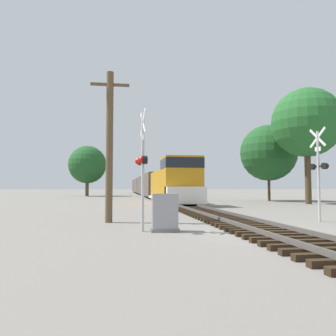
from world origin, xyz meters
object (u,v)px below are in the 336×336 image
Objects in this scene: utility_pole at (109,144)px; crossing_signal_near at (142,163)px; tree_mid_background at (268,153)px; tree_far_right at (307,123)px; tree_deep_background at (87,165)px; relay_cabinet at (165,213)px; freight_train at (147,186)px; crossing_signal_far at (319,169)px.

crossing_signal_near is at bearing -68.34° from utility_pole.
tree_far_right is at bearing -84.10° from tree_mid_background.
relay_cabinet is at bearing -81.07° from tree_deep_background.
tree_far_right reaches higher than tree_mid_background.
freight_train reaches higher than relay_cabinet.
tree_mid_background is at bearing -36.45° from crossing_signal_far.
relay_cabinet is at bearing 89.85° from crossing_signal_far.
crossing_signal_far is 3.20× the size of relay_cabinet.
relay_cabinet is 0.16× the size of tree_mid_background.
crossing_signal_near is 0.51× the size of tree_mid_background.
tree_mid_background is at bearing 95.90° from tree_far_right.
utility_pole is (-5.58, -47.39, 1.74)m from freight_train.
relay_cabinet is at bearing -133.54° from tree_far_right.
relay_cabinet is at bearing -57.32° from utility_pole.
freight_train is 11.00× the size of utility_pole.
crossing_signal_near reaches higher than freight_train.
tree_far_right is at bearing -52.12° from tree_deep_background.
tree_mid_background reaches higher than relay_cabinet.
tree_deep_background is (-10.87, -3.49, 3.68)m from freight_train.
crossing_signal_near is 3.70m from utility_pole.
utility_pole is at bearing -130.63° from tree_mid_background.
crossing_signal_far is at bearing -6.13° from utility_pole.
crossing_signal_near is 28.94m from tree_mid_background.
crossing_signal_far is 0.63× the size of utility_pole.
tree_far_right is (12.68, -33.76, 5.93)m from freight_train.
freight_train is at bearing 86.11° from relay_cabinet.
utility_pole reaches higher than freight_train.
tree_deep_background is at bearing 1.89° from crossing_signal_far.
crossing_signal_near is at bearing -82.05° from tree_deep_background.
tree_deep_background reaches higher than relay_cabinet.
tree_far_right reaches higher than crossing_signal_near.
tree_far_right reaches higher than crossing_signal_far.
crossing_signal_far is (4.23, -48.45, 0.62)m from freight_train.
crossing_signal_near is 3.23× the size of relay_cabinet.
crossing_signal_near is at bearing -124.39° from tree_mid_background.
tree_far_right is (16.12, 16.97, 7.11)m from relay_cabinet.
tree_mid_background is at bearing -45.74° from tree_deep_background.
crossing_signal_far is 47.52m from tree_deep_background.
tree_far_right is at bearing 128.36° from crossing_signal_near.
crossing_signal_far is 0.50× the size of tree_deep_background.
freight_train is 48.64m from crossing_signal_far.
tree_far_right is (8.44, 14.69, 5.31)m from crossing_signal_far.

